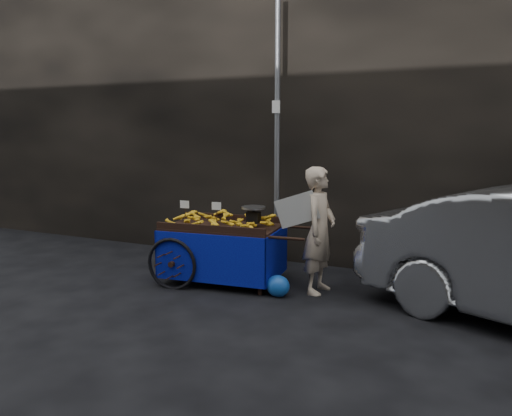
% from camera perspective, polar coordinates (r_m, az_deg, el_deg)
% --- Properties ---
extents(ground, '(80.00, 80.00, 0.00)m').
position_cam_1_polar(ground, '(6.75, -4.36, -8.88)').
color(ground, black).
rests_on(ground, ground).
extents(building_wall, '(13.50, 2.00, 5.00)m').
position_cam_1_polar(building_wall, '(8.67, 6.40, 11.71)').
color(building_wall, black).
rests_on(building_wall, ground).
extents(street_pole, '(0.12, 0.10, 4.00)m').
position_cam_1_polar(street_pole, '(7.48, 2.43, 8.46)').
color(street_pole, slate).
rests_on(street_pole, ground).
extents(banana_cart, '(2.18, 1.19, 1.14)m').
position_cam_1_polar(banana_cart, '(6.80, -4.18, -2.66)').
color(banana_cart, black).
rests_on(banana_cart, ground).
extents(vendor, '(0.73, 0.61, 1.61)m').
position_cam_1_polar(vendor, '(6.35, 7.24, -2.53)').
color(vendor, '#BDA78D').
rests_on(vendor, ground).
extents(plastic_bag, '(0.30, 0.24, 0.27)m').
position_cam_1_polar(plastic_bag, '(6.29, 2.52, -8.90)').
color(plastic_bag, '#1750B2').
rests_on(plastic_bag, ground).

